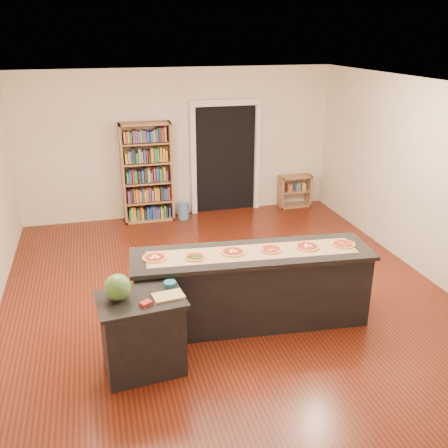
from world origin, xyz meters
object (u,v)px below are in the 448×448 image
object	(u,v)px
side_counter	(143,334)
watermelon	(118,287)
kitchen_island	(252,287)
low_shelf	(295,191)
waste_bin	(183,211)
bookshelf	(147,173)

from	to	relation	value
side_counter	watermelon	distance (m)	0.61
side_counter	watermelon	bearing A→B (deg)	166.89
kitchen_island	low_shelf	distance (m)	4.55
low_shelf	waste_bin	distance (m)	2.37
kitchen_island	waste_bin	xyz separation A→B (m)	(-0.14, 3.85, -0.32)
bookshelf	watermelon	world-z (taller)	bookshelf
kitchen_island	low_shelf	bearing A→B (deg)	65.86
bookshelf	low_shelf	world-z (taller)	bookshelf
kitchen_island	side_counter	bearing A→B (deg)	-151.57
bookshelf	watermelon	distance (m)	4.60
kitchen_island	watermelon	distance (m)	1.79
side_counter	bookshelf	world-z (taller)	bookshelf
low_shelf	waste_bin	size ratio (longest dim) A/B	2.04
side_counter	bookshelf	distance (m)	4.62
kitchen_island	waste_bin	world-z (taller)	kitchen_island
watermelon	waste_bin	bearing A→B (deg)	71.62
bookshelf	watermelon	bearing A→B (deg)	-100.34
low_shelf	waste_bin	world-z (taller)	low_shelf
side_counter	waste_bin	size ratio (longest dim) A/B	2.73
kitchen_island	bookshelf	xyz separation A→B (m)	(-0.78, 3.95, 0.46)
waste_bin	watermelon	distance (m)	4.74
waste_bin	kitchen_island	bearing A→B (deg)	-87.94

